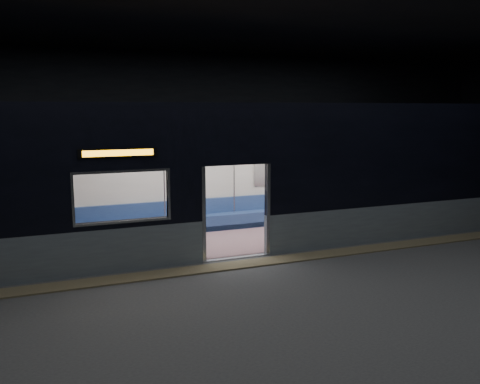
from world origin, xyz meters
TOP-DOWN VIEW (x-y plane):
  - station_floor at (0.00, 0.00)m, footprint 24.00×14.00m
  - station_envelope at (0.00, 0.00)m, footprint 24.00×14.00m
  - tactile_strip at (0.00, 0.55)m, footprint 22.80×0.50m
  - metro_car at (-0.00, 2.54)m, footprint 18.00×3.04m
  - passenger at (4.11, 3.55)m, footprint 0.46×0.78m
  - handbag at (4.16, 3.29)m, footprint 0.38×0.35m
  - transit_map at (2.23, 3.85)m, footprint 1.10×0.03m

SIDE VIEW (x-z plane):
  - station_floor at x=0.00m, z-range -0.01..0.00m
  - tactile_strip at x=0.00m, z-range 0.00..0.03m
  - handbag at x=4.16m, z-range 0.63..0.79m
  - passenger at x=4.11m, z-range 0.10..1.59m
  - transit_map at x=2.23m, z-range 1.15..1.86m
  - metro_car at x=0.00m, z-range 0.17..3.52m
  - station_envelope at x=0.00m, z-range 1.16..6.16m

